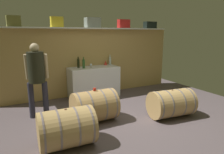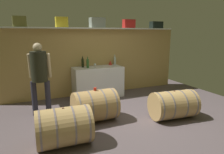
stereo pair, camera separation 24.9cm
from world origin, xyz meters
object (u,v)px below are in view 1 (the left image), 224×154
(toolcase_black, at_px, (150,25))
(wine_barrel_near, at_px, (94,106))
(red_funnel, at_px, (106,63))
(wine_barrel_far, at_px, (171,103))
(work_cabinet, at_px, (94,82))
(winemaker_pouring, at_px, (36,73))
(toolcase_yellow, at_px, (57,22))
(wine_bottle_dark, at_px, (78,63))
(wine_bottle_clear, at_px, (110,60))
(wine_barrel_flank, at_px, (67,128))
(toolcase_grey, at_px, (92,23))
(wine_glass, at_px, (91,65))
(toolcase_olive, at_px, (13,21))
(toolcase_red, at_px, (124,24))
(wine_bottle_green, at_px, (84,63))
(tasting_cup, at_px, (95,89))

(toolcase_black, bearing_deg, wine_barrel_near, -147.60)
(red_funnel, height_order, wine_barrel_far, red_funnel)
(work_cabinet, bearing_deg, winemaker_pouring, -153.92)
(work_cabinet, bearing_deg, toolcase_yellow, 166.60)
(work_cabinet, xyz_separation_m, wine_bottle_dark, (-0.40, 0.12, 0.58))
(wine_bottle_clear, distance_m, wine_barrel_far, 2.46)
(wine_barrel_far, relative_size, wine_barrel_flank, 1.12)
(toolcase_grey, height_order, winemaker_pouring, toolcase_grey)
(wine_bottle_clear, distance_m, winemaker_pouring, 2.47)
(red_funnel, relative_size, wine_barrel_flank, 0.14)
(wine_barrel_near, bearing_deg, wine_glass, 69.43)
(wine_bottle_clear, distance_m, red_funnel, 0.16)
(toolcase_olive, distance_m, toolcase_yellow, 1.02)
(toolcase_red, height_order, toolcase_black, toolcase_red)
(winemaker_pouring, bearing_deg, wine_barrel_flank, -67.94)
(wine_bottle_dark, bearing_deg, toolcase_red, 3.81)
(toolcase_grey, height_order, toolcase_red, toolcase_grey)
(red_funnel, relative_size, winemaker_pouring, 0.08)
(toolcase_olive, bearing_deg, toolcase_yellow, -3.38)
(wine_bottle_clear, xyz_separation_m, winemaker_pouring, (-2.25, -1.01, -0.01))
(wine_bottle_dark, relative_size, winemaker_pouring, 0.19)
(wine_barrel_far, bearing_deg, wine_bottle_green, 127.78)
(wine_bottle_dark, distance_m, winemaker_pouring, 1.52)
(toolcase_black, bearing_deg, winemaker_pouring, -165.58)
(toolcase_yellow, height_order, wine_bottle_clear, toolcase_yellow)
(red_funnel, xyz_separation_m, wine_barrel_far, (0.49, -2.34, -0.63))
(toolcase_black, height_order, wine_barrel_flank, toolcase_black)
(wine_barrel_flank, bearing_deg, wine_bottle_dark, 69.35)
(tasting_cup, relative_size, winemaker_pouring, 0.04)
(wine_barrel_flank, bearing_deg, red_funnel, 54.86)
(tasting_cup, height_order, winemaker_pouring, winemaker_pouring)
(toolcase_grey, relative_size, red_funnel, 3.22)
(toolcase_olive, relative_size, wine_bottle_clear, 1.00)
(toolcase_yellow, relative_size, wine_glass, 2.60)
(wine_barrel_near, bearing_deg, toolcase_black, 32.00)
(wine_bottle_dark, distance_m, wine_barrel_near, 1.83)
(wine_bottle_green, bearing_deg, wine_bottle_dark, 123.86)
(wine_glass, relative_size, wine_barrel_far, 0.12)
(wine_glass, xyz_separation_m, wine_barrel_flank, (-1.30, -2.21, -0.63))
(wine_glass, bearing_deg, wine_barrel_far, -62.52)
(toolcase_grey, height_order, toolcase_black, toolcase_grey)
(toolcase_grey, distance_m, work_cabinet, 1.68)
(wine_bottle_clear, bearing_deg, toolcase_yellow, -179.96)
(toolcase_yellow, relative_size, wine_barrel_flank, 0.35)
(work_cabinet, height_order, winemaker_pouring, winemaker_pouring)
(wine_barrel_near, bearing_deg, toolcase_olive, 125.02)
(toolcase_grey, bearing_deg, red_funnel, 1.05)
(wine_bottle_clear, height_order, wine_barrel_near, wine_bottle_clear)
(toolcase_olive, bearing_deg, wine_barrel_flank, -81.19)
(red_funnel, bearing_deg, toolcase_olive, -179.78)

